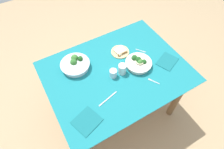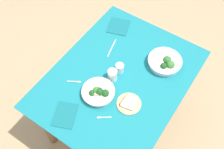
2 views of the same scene
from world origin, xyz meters
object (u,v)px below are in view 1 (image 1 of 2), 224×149
object	(u,v)px
table_knife_left	(108,99)
bread_side_plate	(120,51)
fork_by_far_bowl	(141,51)
broccoli_bowl_far	(75,64)
napkin_folded_upper	(167,61)
napkin_folded_lower	(87,121)
water_glass_center	(122,69)
fork_by_near_bowl	(153,81)
water_glass_side	(113,73)
broccoli_bowl_near	(139,63)

from	to	relation	value
table_knife_left	bread_side_plate	bearing A→B (deg)	-146.34
fork_by_far_bowl	table_knife_left	size ratio (longest dim) A/B	0.45
broccoli_bowl_far	napkin_folded_upper	size ratio (longest dim) A/B	1.38
broccoli_bowl_far	napkin_folded_lower	bearing A→B (deg)	-105.15
broccoli_bowl_far	napkin_folded_upper	xyz separation A→B (m)	(0.78, -0.38, -0.03)
water_glass_center	table_knife_left	xyz separation A→B (m)	(-0.25, -0.17, -0.05)
fork_by_far_bowl	napkin_folded_upper	world-z (taller)	napkin_folded_upper
table_knife_left	napkin_folded_lower	bearing A→B (deg)	6.76
fork_by_near_bowl	table_knife_left	distance (m)	0.44
water_glass_side	napkin_folded_lower	size ratio (longest dim) A/B	0.41
broccoli_bowl_far	table_knife_left	distance (m)	0.46
water_glass_side	napkin_folded_lower	world-z (taller)	water_glass_side
fork_by_far_bowl	napkin_folded_upper	xyz separation A→B (m)	(0.14, -0.24, 0.00)
table_knife_left	fork_by_far_bowl	bearing A→B (deg)	-164.91
bread_side_plate	fork_by_near_bowl	xyz separation A→B (m)	(0.07, -0.44, -0.01)
water_glass_center	table_knife_left	size ratio (longest dim) A/B	0.50
broccoli_bowl_near	napkin_folded_lower	distance (m)	0.71
fork_by_near_bowl	water_glass_side	bearing A→B (deg)	19.87
water_glass_center	table_knife_left	distance (m)	0.31
bread_side_plate	fork_by_near_bowl	world-z (taller)	bread_side_plate
water_glass_center	fork_by_near_bowl	distance (m)	0.29
water_glass_center	napkin_folded_upper	bearing A→B (deg)	-13.57
broccoli_bowl_near	fork_by_far_bowl	size ratio (longest dim) A/B	2.77
fork_by_far_bowl	napkin_folded_lower	xyz separation A→B (m)	(-0.79, -0.39, 0.00)
napkin_folded_upper	table_knife_left	bearing A→B (deg)	-174.35
fork_by_near_bowl	napkin_folded_upper	distance (m)	0.28
bread_side_plate	fork_by_far_bowl	size ratio (longest dim) A/B	2.02
broccoli_bowl_near	napkin_folded_upper	world-z (taller)	broccoli_bowl_near
fork_by_near_bowl	table_knife_left	bearing A→B (deg)	53.18
bread_side_plate	table_knife_left	xyz separation A→B (m)	(-0.36, -0.39, -0.01)
fork_by_far_bowl	fork_by_near_bowl	world-z (taller)	same
broccoli_bowl_near	fork_by_far_bowl	bearing A→B (deg)	45.98
bread_side_plate	napkin_folded_lower	distance (m)	0.77
broccoli_bowl_near	water_glass_side	xyz separation A→B (m)	(-0.26, 0.01, 0.00)
fork_by_far_bowl	napkin_folded_upper	size ratio (longest dim) A/B	0.45
fork_by_near_bowl	napkin_folded_lower	bearing A→B (deg)	63.01
napkin_folded_lower	napkin_folded_upper	bearing A→B (deg)	9.60
broccoli_bowl_near	water_glass_side	size ratio (longest dim) A/B	3.17
water_glass_side	napkin_folded_upper	world-z (taller)	water_glass_side
water_glass_side	fork_by_near_bowl	size ratio (longest dim) A/B	0.79
broccoli_bowl_far	table_knife_left	bearing A→B (deg)	-78.34
bread_side_plate	water_glass_center	world-z (taller)	water_glass_center
bread_side_plate	water_glass_center	size ratio (longest dim) A/B	1.81
napkin_folded_lower	fork_by_far_bowl	bearing A→B (deg)	26.47
napkin_folded_upper	broccoli_bowl_far	bearing A→B (deg)	154.23
broccoli_bowl_near	bread_side_plate	world-z (taller)	broccoli_bowl_near
napkin_folded_upper	napkin_folded_lower	xyz separation A→B (m)	(-0.92, -0.16, 0.00)
broccoli_bowl_near	fork_by_near_bowl	xyz separation A→B (m)	(0.01, -0.22, -0.03)
water_glass_side	fork_by_near_bowl	world-z (taller)	water_glass_side
bread_side_plate	table_knife_left	size ratio (longest dim) A/B	0.91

